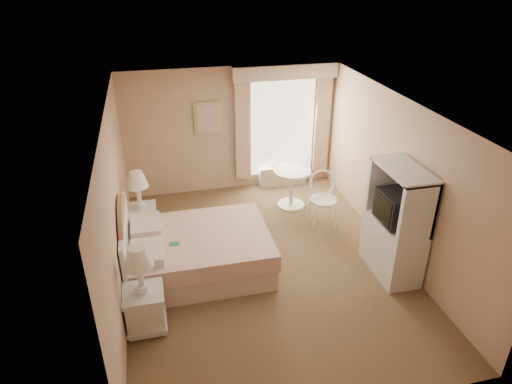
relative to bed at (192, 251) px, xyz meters
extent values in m
cube|color=brown|center=(1.12, -0.08, -0.35)|extent=(4.20, 5.50, 0.01)
cube|color=silver|center=(1.12, -0.08, 2.15)|extent=(4.20, 5.50, 0.01)
cube|color=tan|center=(1.12, 2.67, 0.90)|extent=(4.20, 0.01, 2.50)
cube|color=tan|center=(1.12, -2.83, 0.90)|extent=(4.20, 0.01, 2.50)
cube|color=tan|center=(-0.98, -0.08, 0.90)|extent=(0.01, 5.50, 2.50)
cube|color=tan|center=(3.22, -0.08, 0.90)|extent=(0.01, 5.50, 2.50)
cube|color=white|center=(2.17, 2.64, 0.90)|extent=(1.30, 0.02, 2.00)
cube|color=#CDAE8F|center=(1.34, 2.59, 0.90)|extent=(0.30, 0.08, 2.05)
cube|color=#CDAE8F|center=(3.00, 2.59, 0.90)|extent=(0.30, 0.08, 2.05)
cube|color=tan|center=(2.17, 2.55, 2.02)|extent=(2.05, 0.20, 0.28)
cube|color=beige|center=(2.17, 2.55, -0.14)|extent=(1.00, 0.22, 0.42)
cube|color=tan|center=(0.67, 2.64, 1.20)|extent=(0.52, 0.03, 0.62)
cube|color=beige|center=(0.67, 2.62, 1.20)|extent=(0.42, 0.02, 0.52)
cube|color=tan|center=(0.12, 0.00, -0.18)|extent=(2.03, 1.55, 0.35)
cube|color=beige|center=(0.12, 0.00, 0.13)|extent=(2.09, 1.61, 0.27)
cube|color=beige|center=(-0.64, -0.37, 0.33)|extent=(0.44, 0.60, 0.14)
cube|color=beige|center=(-0.64, 0.37, 0.33)|extent=(0.44, 0.60, 0.14)
cube|color=#258A48|center=(-0.25, -0.15, 0.27)|extent=(0.14, 0.10, 0.01)
cube|color=white|center=(-0.93, 0.00, 0.18)|extent=(0.06, 1.64, 1.06)
cylinder|color=#9F7455|center=(-0.93, 0.00, 0.28)|extent=(0.05, 1.45, 1.45)
cube|color=white|center=(-0.72, -1.07, -0.08)|extent=(0.47, 0.47, 0.51)
cube|color=white|center=(-0.72, -1.07, 0.21)|extent=(0.51, 0.51, 0.06)
cube|color=white|center=(-0.72, -1.07, -0.25)|extent=(0.51, 0.51, 0.05)
cylinder|color=white|center=(-0.72, -1.07, 0.29)|extent=(0.16, 0.16, 0.10)
cylinder|color=white|center=(-0.72, -1.07, 0.49)|extent=(0.07, 0.07, 0.41)
cone|color=white|center=(-0.72, -1.07, 0.77)|extent=(0.36, 0.36, 0.26)
cube|color=white|center=(-0.72, 1.11, -0.08)|extent=(0.47, 0.47, 0.51)
cube|color=white|center=(-0.72, 1.11, 0.21)|extent=(0.51, 0.51, 0.06)
cube|color=white|center=(-0.72, 1.11, -0.25)|extent=(0.51, 0.51, 0.05)
cylinder|color=white|center=(-0.72, 1.11, 0.29)|extent=(0.16, 0.16, 0.10)
cylinder|color=white|center=(-0.72, 1.11, 0.49)|extent=(0.07, 0.07, 0.40)
cone|color=white|center=(-0.72, 1.11, 0.76)|extent=(0.36, 0.36, 0.26)
cylinder|color=white|center=(2.08, 1.62, -0.34)|extent=(0.53, 0.53, 0.03)
cylinder|color=white|center=(2.08, 1.62, 0.02)|extent=(0.08, 0.08, 0.71)
cylinder|color=white|center=(2.08, 1.62, 0.38)|extent=(0.71, 0.71, 0.04)
cylinder|color=white|center=(2.19, 0.63, -0.10)|extent=(0.04, 0.04, 0.50)
cylinder|color=white|center=(2.56, 0.58, -0.10)|extent=(0.04, 0.04, 0.50)
cylinder|color=white|center=(2.23, 1.00, -0.10)|extent=(0.04, 0.04, 0.50)
cylinder|color=white|center=(2.61, 0.95, -0.10)|extent=(0.04, 0.04, 0.50)
cylinder|color=white|center=(2.40, 0.79, 0.16)|extent=(0.54, 0.54, 0.04)
torus|color=white|center=(2.42, 0.95, 0.42)|extent=(0.49, 0.18, 0.48)
cylinder|color=white|center=(2.23, 1.00, 0.37)|extent=(0.04, 0.04, 0.44)
cylinder|color=white|center=(2.61, 0.95, 0.37)|extent=(0.04, 0.04, 0.44)
cube|color=white|center=(2.93, -0.69, 0.08)|extent=(0.52, 1.04, 0.85)
cube|color=white|center=(2.93, -1.18, 0.93)|extent=(0.52, 0.08, 0.85)
cube|color=white|center=(2.93, -0.21, 0.93)|extent=(0.52, 0.08, 0.85)
cube|color=white|center=(2.93, -0.69, 1.35)|extent=(0.52, 1.04, 0.06)
cube|color=white|center=(3.17, -0.69, 0.93)|extent=(0.04, 1.04, 0.85)
cube|color=black|center=(2.91, -0.69, 0.77)|extent=(0.45, 0.57, 0.45)
cube|color=black|center=(2.68, -0.69, 0.77)|extent=(0.02, 0.47, 0.38)
camera|label=1|loc=(-0.38, -5.75, 3.97)|focal=32.00mm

